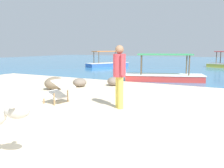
# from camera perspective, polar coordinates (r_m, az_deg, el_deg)

# --- Properties ---
(sand_beach) EXTENTS (18.00, 14.00, 0.04)m
(sand_beach) POSITION_cam_1_polar(r_m,az_deg,el_deg) (4.79, -17.02, -11.10)
(sand_beach) COLOR beige
(sand_beach) RESTS_ON ground
(water_surface) EXTENTS (60.00, 36.00, 0.03)m
(water_surface) POSITION_cam_1_polar(r_m,az_deg,el_deg) (25.41, 20.80, 4.41)
(water_surface) COLOR teal
(water_surface) RESTS_ON ground
(deck_chair_far) EXTENTS (0.81, 0.60, 0.68)m
(deck_chair_far) POSITION_cam_1_polar(r_m,az_deg,el_deg) (6.94, -12.18, -1.38)
(deck_chair_far) COLOR #A37A4C
(deck_chair_far) RESTS_ON sand_beach
(person_standing) EXTENTS (0.39, 0.38, 1.62)m
(person_standing) POSITION_cam_1_polar(r_m,az_deg,el_deg) (6.21, 1.74, 2.89)
(person_standing) COLOR #DBC64C
(person_standing) RESTS_ON sand_beach
(shore_rock_large) EXTENTS (0.71, 0.77, 0.34)m
(shore_rock_large) POSITION_cam_1_polar(r_m,az_deg,el_deg) (9.85, -7.58, 0.38)
(shore_rock_large) COLOR gray
(shore_rock_large) RESTS_ON sand_beach
(shore_rock_medium) EXTENTS (0.86, 0.94, 0.47)m
(shore_rock_medium) POSITION_cam_1_polar(r_m,az_deg,el_deg) (9.35, -13.26, 0.21)
(shore_rock_medium) COLOR #756651
(shore_rock_medium) RESTS_ON sand_beach
(shore_rock_flat) EXTENTS (0.65, 0.70, 0.35)m
(shore_rock_flat) POSITION_cam_1_polar(r_m,az_deg,el_deg) (10.03, 0.36, 0.63)
(shore_rock_flat) COLOR gray
(shore_rock_flat) RESTS_ON sand_beach
(boat_red) EXTENTS (3.85, 2.33, 1.29)m
(boat_red) POSITION_cam_1_polar(r_m,az_deg,el_deg) (11.85, 12.09, 2.04)
(boat_red) COLOR #C63833
(boat_red) RESTS_ON water_surface
(boat_blue) EXTENTS (2.69, 3.80, 1.29)m
(boat_blue) POSITION_cam_1_polar(r_m,az_deg,el_deg) (20.45, -1.09, 4.90)
(boat_blue) COLOR #3866B7
(boat_blue) RESTS_ON water_surface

